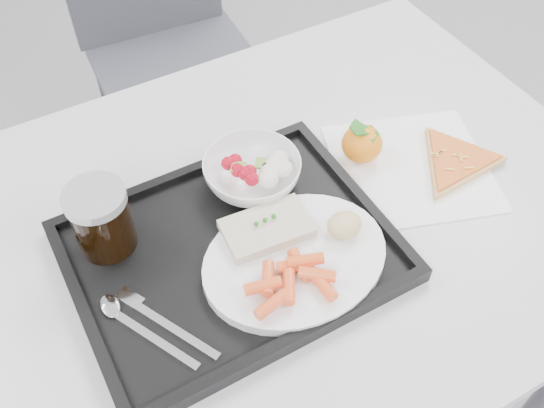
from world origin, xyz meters
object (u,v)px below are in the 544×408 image
Objects in this scene: tangerine at (362,144)px; chair at (164,29)px; salad_bowl at (252,172)px; cola_glass at (101,218)px; pizza_slice at (456,161)px; tray at (231,253)px; dinner_plate at (295,260)px; table at (247,253)px.

chair is at bearing 92.88° from tangerine.
salad_bowl is 0.19m from tangerine.
cola_glass is 0.57m from pizza_slice.
chair is 2.07× the size of tray.
pizza_slice is at bearing 8.01° from dinner_plate.
table is 0.24m from cola_glass.
tray is 0.10m from dinner_plate.
salad_bowl is at bearing 48.58° from tray.
salad_bowl is at bearing 0.28° from cola_glass.
cola_glass is 0.41× the size of pizza_slice.
cola_glass is (-0.22, 0.16, 0.05)m from dinner_plate.
chair is at bearing 100.63° from pizza_slice.
chair is 0.95m from pizza_slice.
chair is 0.99m from dinner_plate.
tangerine reaches higher than table.
cola_glass is at bearing 176.31° from tangerine.
dinner_plate is at bearing -75.80° from table.
table is at bearing -171.28° from tangerine.
salad_bowl is at bearing 54.46° from table.
dinner_plate is 3.65× the size of tangerine.
dinner_plate is 0.17m from salad_bowl.
tangerine is 0.28× the size of pizza_slice.
table is at bearing 104.20° from dinner_plate.
cola_glass is (-0.24, -0.00, 0.03)m from salad_bowl.
salad_bowl is (-0.15, -0.79, 0.25)m from chair.
chair is at bearing 75.12° from tray.
cola_glass reaches higher than dinner_plate.
tray is 6.08× the size of tangerine.
salad_bowl is (0.02, 0.17, 0.01)m from dinner_plate.
tray is at bearing -104.88° from chair.
salad_bowl reaches higher than pizza_slice.
chair reaches higher than salad_bowl.
tangerine is at bearing 145.20° from pizza_slice.
tangerine is at bearing -8.66° from salad_bowl.
tangerine reaches higher than pizza_slice.
table is 4.44× the size of dinner_plate.
dinner_plate reaches higher than pizza_slice.
tangerine reaches higher than tray.
cola_glass is (-0.15, 0.10, 0.06)m from tray.
pizza_slice is (0.55, -0.12, -0.06)m from cola_glass.
table is 0.37m from pizza_slice.
pizza_slice is (0.36, -0.05, 0.08)m from table.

